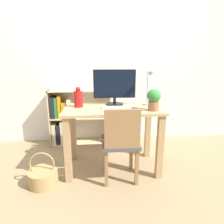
# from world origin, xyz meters

# --- Properties ---
(ground_plane) EXTENTS (10.00, 10.00, 0.00)m
(ground_plane) POSITION_xyz_m (0.00, 0.00, 0.00)
(ground_plane) COLOR #997F5B
(wall_back) EXTENTS (8.00, 0.05, 2.60)m
(wall_back) POSITION_xyz_m (0.00, 0.98, 1.30)
(wall_back) COLOR silver
(wall_back) RESTS_ON ground_plane
(desk) EXTENTS (1.13, 0.63, 0.78)m
(desk) POSITION_xyz_m (0.00, 0.00, 0.60)
(desk) COLOR tan
(desk) RESTS_ON ground_plane
(monitor) EXTENTS (0.52, 0.22, 0.43)m
(monitor) POSITION_xyz_m (0.04, 0.18, 1.01)
(monitor) COLOR black
(monitor) RESTS_ON desk
(keyboard) EXTENTS (0.41, 0.12, 0.02)m
(keyboard) POSITION_xyz_m (0.07, -0.03, 0.78)
(keyboard) COLOR #B2B2B7
(keyboard) RESTS_ON desk
(vase) EXTENTS (0.11, 0.11, 0.24)m
(vase) POSITION_xyz_m (-0.40, 0.08, 0.88)
(vase) COLOR red
(vase) RESTS_ON desk
(desk_lamp) EXTENTS (0.10, 0.19, 0.42)m
(desk_lamp) POSITION_xyz_m (0.44, 0.08, 1.03)
(desk_lamp) COLOR #B7B7BC
(desk_lamp) RESTS_ON desk
(potted_plant) EXTENTS (0.15, 0.15, 0.24)m
(potted_plant) POSITION_xyz_m (0.43, -0.17, 0.91)
(potted_plant) COLOR #9E6647
(potted_plant) RESTS_ON desk
(chair) EXTENTS (0.40, 0.40, 0.85)m
(chair) POSITION_xyz_m (0.06, -0.28, 0.47)
(chair) COLOR #4C4C51
(chair) RESTS_ON ground_plane
(bookshelf) EXTENTS (0.97, 0.28, 0.88)m
(bookshelf) POSITION_xyz_m (-0.64, 0.81, 0.42)
(bookshelf) COLOR #D8BC8C
(bookshelf) RESTS_ON ground_plane
(basket) EXTENTS (0.31, 0.31, 0.38)m
(basket) POSITION_xyz_m (-0.78, -0.29, 0.09)
(basket) COLOR tan
(basket) RESTS_ON ground_plane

